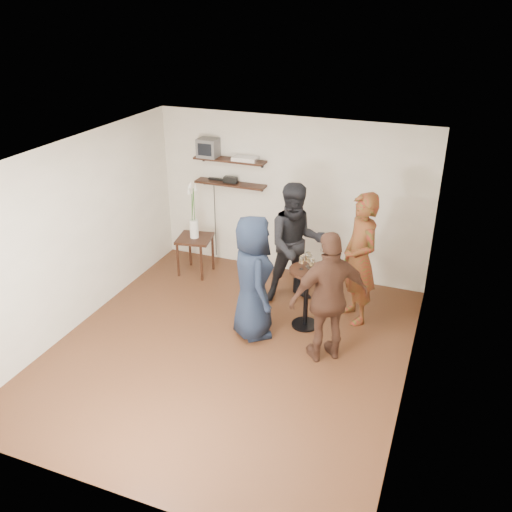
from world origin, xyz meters
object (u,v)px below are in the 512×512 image
Objects in this scene: crt_monitor at (209,148)px; person_brown at (329,298)px; side_table at (195,243)px; person_dark at (296,244)px; radio at (230,180)px; person_plaid at (360,259)px; dvd_deck at (245,159)px; person_navy at (253,278)px; drinks_table at (306,290)px.

crt_monitor is 0.18× the size of person_brown.
person_dark reaches higher than side_table.
crt_monitor reaches higher than radio.
person_plaid is (2.80, -0.46, 0.41)m from side_table.
dvd_deck reaches higher than person_brown.
side_table is at bearing -141.85° from dvd_deck.
person_plaid reaches higher than person_navy.
person_brown reaches higher than drinks_table.
person_brown is (2.64, -1.52, 0.33)m from side_table.
drinks_table is (2.13, -1.45, -1.44)m from crt_monitor.
person_brown reaches higher than person_navy.
drinks_table is at bearing -39.65° from radio.
person_dark reaches higher than person_navy.
dvd_deck is at bearing 0.00° from radio.
person_dark is at bearing 118.84° from drinks_table.
person_plaid is (2.37, -1.01, -0.56)m from radio.
crt_monitor is 0.18× the size of person_navy.
dvd_deck is at bearing -10.84° from person_navy.
person_navy is at bearing -131.71° from person_dark.
crt_monitor is at bearing 3.08° from person_navy.
dvd_deck is 0.23× the size of person_brown.
person_plaid is 1.03× the size of person_dark.
person_navy reaches higher than drinks_table.
person_brown is at bearing -46.64° from dvd_deck.
radio is at bearing 51.94° from side_table.
crt_monitor is 0.49× the size of side_table.
crt_monitor is 0.17× the size of person_dark.
person_navy is at bearing -144.58° from drinks_table.
drinks_table is (1.49, -1.45, -1.32)m from dvd_deck.
person_brown is at bearing -134.17° from person_navy.
radio is 1.20m from side_table.
drinks_table reaches higher than side_table.
person_plaid is at bearing -41.52° from person_dark.
radio is 2.64m from person_plaid.
radio is 0.13× the size of person_navy.
crt_monitor is at bearing 180.00° from dvd_deck.
person_dark is at bearing -138.48° from person_plaid.
radio reaches higher than drinks_table.
person_plaid is at bearing -9.43° from side_table.
person_plaid is 1.10× the size of person_navy.
person_plaid is 1.09× the size of person_brown.
person_brown is at bearing -52.91° from drinks_table.
person_plaid reaches higher than person_dark.
side_table is 2.36m from drinks_table.
crt_monitor reaches higher than person_brown.
person_navy is at bearing -45.83° from person_brown.
drinks_table is 0.52× the size of person_navy.
crt_monitor is at bearing 84.53° from side_table.
person_navy is at bearing -65.42° from dvd_deck.
person_plaid reaches higher than radio.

